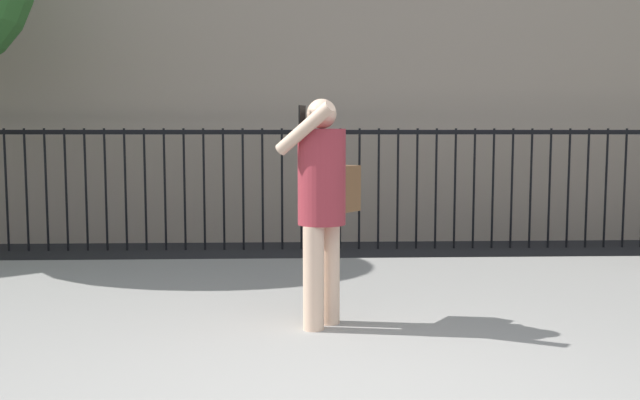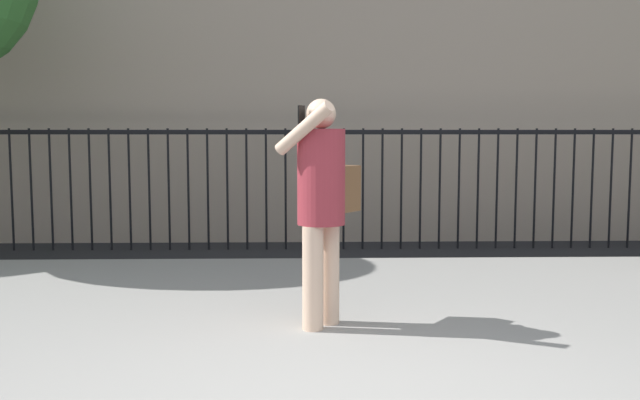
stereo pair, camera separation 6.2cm
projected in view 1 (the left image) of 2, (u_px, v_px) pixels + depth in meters
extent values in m
cube|color=gray|center=(323.00, 317.00, 5.55)|extent=(28.00, 4.40, 0.15)
cube|color=black|center=(311.00, 132.00, 9.09)|extent=(12.00, 0.04, 0.06)
cylinder|color=black|center=(6.00, 190.00, 9.01)|extent=(0.03, 0.03, 1.60)
cylinder|color=black|center=(26.00, 190.00, 9.01)|extent=(0.03, 0.03, 1.60)
cylinder|color=black|center=(46.00, 190.00, 9.02)|extent=(0.03, 0.03, 1.60)
cylinder|color=black|center=(66.00, 190.00, 9.03)|extent=(0.03, 0.03, 1.60)
cylinder|color=black|center=(86.00, 190.00, 9.04)|extent=(0.03, 0.03, 1.60)
cylinder|color=black|center=(106.00, 190.00, 9.05)|extent=(0.03, 0.03, 1.60)
cylinder|color=black|center=(126.00, 190.00, 9.06)|extent=(0.03, 0.03, 1.60)
cylinder|color=black|center=(145.00, 190.00, 9.07)|extent=(0.03, 0.03, 1.60)
cylinder|color=black|center=(165.00, 190.00, 9.08)|extent=(0.03, 0.03, 1.60)
cylinder|color=black|center=(185.00, 190.00, 9.09)|extent=(0.03, 0.03, 1.60)
cylinder|color=black|center=(204.00, 190.00, 9.10)|extent=(0.03, 0.03, 1.60)
cylinder|color=black|center=(224.00, 189.00, 9.11)|extent=(0.03, 0.03, 1.60)
cylinder|color=black|center=(243.00, 189.00, 9.12)|extent=(0.03, 0.03, 1.60)
cylinder|color=black|center=(263.00, 189.00, 9.13)|extent=(0.03, 0.03, 1.60)
cylinder|color=black|center=(282.00, 189.00, 9.14)|extent=(0.03, 0.03, 1.60)
cylinder|color=black|center=(301.00, 189.00, 9.15)|extent=(0.03, 0.03, 1.60)
cylinder|color=black|center=(321.00, 189.00, 9.16)|extent=(0.03, 0.03, 1.60)
cylinder|color=black|center=(340.00, 189.00, 9.17)|extent=(0.03, 0.03, 1.60)
cylinder|color=black|center=(359.00, 189.00, 9.18)|extent=(0.03, 0.03, 1.60)
cylinder|color=black|center=(378.00, 189.00, 9.19)|extent=(0.03, 0.03, 1.60)
cylinder|color=black|center=(398.00, 189.00, 9.20)|extent=(0.03, 0.03, 1.60)
cylinder|color=black|center=(417.00, 189.00, 9.21)|extent=(0.03, 0.03, 1.60)
cylinder|color=black|center=(436.00, 189.00, 9.22)|extent=(0.03, 0.03, 1.60)
cylinder|color=black|center=(455.00, 189.00, 9.23)|extent=(0.03, 0.03, 1.60)
cylinder|color=black|center=(474.00, 189.00, 9.24)|extent=(0.03, 0.03, 1.60)
cylinder|color=black|center=(493.00, 189.00, 9.25)|extent=(0.03, 0.03, 1.60)
cylinder|color=black|center=(512.00, 189.00, 9.26)|extent=(0.03, 0.03, 1.60)
cylinder|color=black|center=(531.00, 189.00, 9.27)|extent=(0.03, 0.03, 1.60)
cylinder|color=black|center=(550.00, 188.00, 9.28)|extent=(0.03, 0.03, 1.60)
cylinder|color=black|center=(568.00, 188.00, 9.29)|extent=(0.03, 0.03, 1.60)
cylinder|color=black|center=(587.00, 188.00, 9.30)|extent=(0.03, 0.03, 1.60)
cylinder|color=black|center=(606.00, 188.00, 9.31)|extent=(0.03, 0.03, 1.60)
cylinder|color=black|center=(624.00, 188.00, 9.32)|extent=(0.03, 0.03, 1.60)
cylinder|color=beige|center=(314.00, 278.00, 4.90)|extent=(0.15, 0.15, 0.74)
cylinder|color=beige|center=(329.00, 273.00, 5.06)|extent=(0.15, 0.15, 0.74)
cylinder|color=#992D38|center=(322.00, 177.00, 4.91)|extent=(0.48, 0.48, 0.68)
sphere|color=beige|center=(322.00, 114.00, 4.87)|extent=(0.21, 0.21, 0.21)
cylinder|color=beige|center=(305.00, 128.00, 4.72)|extent=(0.43, 0.36, 0.37)
cylinder|color=beige|center=(337.00, 178.00, 5.08)|extent=(0.09, 0.09, 0.52)
cube|color=black|center=(302.00, 116.00, 4.78)|extent=(0.05, 0.06, 0.15)
cube|color=brown|center=(342.00, 189.00, 5.13)|extent=(0.30, 0.32, 0.34)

